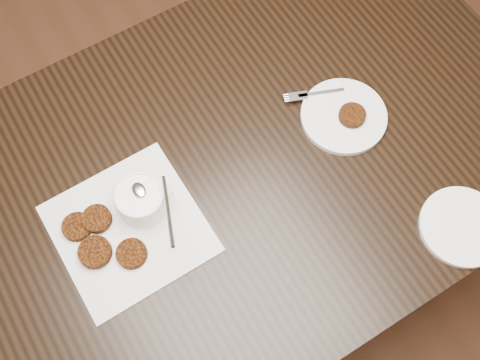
# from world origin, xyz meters

# --- Properties ---
(floor) EXTENTS (4.00, 4.00, 0.00)m
(floor) POSITION_xyz_m (0.00, 0.00, 0.00)
(floor) COLOR #522D1C
(floor) RESTS_ON ground
(table) EXTENTS (1.39, 0.89, 0.75)m
(table) POSITION_xyz_m (0.05, 0.12, 0.38)
(table) COLOR black
(table) RESTS_ON floor
(napkin) EXTENTS (0.29, 0.29, 0.00)m
(napkin) POSITION_xyz_m (-0.23, 0.11, 0.75)
(napkin) COLOR silver
(napkin) RESTS_ON table
(sauce_ramekin) EXTENTS (0.16, 0.16, 0.14)m
(sauce_ramekin) POSITION_xyz_m (-0.18, 0.13, 0.82)
(sauce_ramekin) COLOR white
(sauce_ramekin) RESTS_ON napkin
(patty_cluster) EXTENTS (0.25, 0.25, 0.02)m
(patty_cluster) POSITION_xyz_m (-0.28, 0.11, 0.76)
(patty_cluster) COLOR #652D0D
(patty_cluster) RESTS_ON napkin
(plate_with_patty) EXTENTS (0.25, 0.25, 0.03)m
(plate_with_patty) POSITION_xyz_m (0.30, 0.09, 0.76)
(plate_with_patty) COLOR white
(plate_with_patty) RESTS_ON table
(plate_empty) EXTENTS (0.23, 0.23, 0.01)m
(plate_empty) POSITION_xyz_m (0.36, -0.25, 0.76)
(plate_empty) COLOR white
(plate_empty) RESTS_ON table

